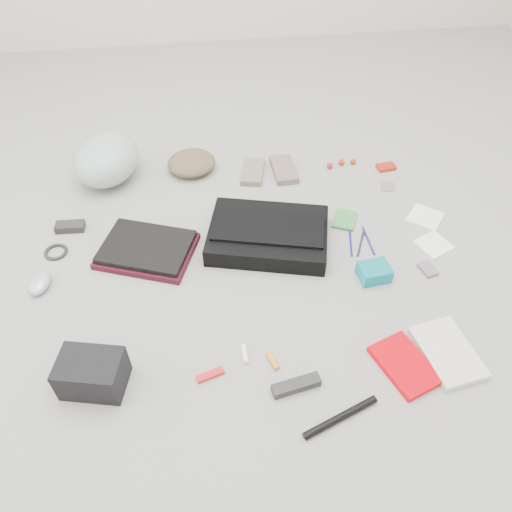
{
  "coord_description": "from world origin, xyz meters",
  "views": [
    {
      "loc": [
        -0.17,
        -1.24,
        1.35
      ],
      "look_at": [
        0.0,
        0.0,
        0.05
      ],
      "focal_mm": 35.0,
      "sensor_mm": 36.0,
      "label": 1
    }
  ],
  "objects": [
    {
      "name": "ground_plane",
      "position": [
        0.0,
        0.0,
        0.0
      ],
      "size": [
        4.0,
        4.0,
        0.0
      ],
      "primitive_type": "plane",
      "color": "gray"
    },
    {
      "name": "messenger_bag",
      "position": [
        0.06,
        0.12,
        0.04
      ],
      "size": [
        0.51,
        0.42,
        0.07
      ],
      "primitive_type": "cube",
      "rotation": [
        0.0,
        0.0,
        -0.25
      ],
      "color": "black",
      "rests_on": "ground_plane"
    },
    {
      "name": "bag_flap",
      "position": [
        0.06,
        0.12,
        0.08
      ],
      "size": [
        0.45,
        0.29,
        0.01
      ],
      "primitive_type": "cube",
      "rotation": [
        0.0,
        0.0,
        -0.25
      ],
      "color": "black",
      "rests_on": "messenger_bag"
    },
    {
      "name": "laptop_sleeve",
      "position": [
        -0.4,
        0.12,
        0.01
      ],
      "size": [
        0.41,
        0.36,
        0.02
      ],
      "primitive_type": "cube",
      "rotation": [
        0.0,
        0.0,
        -0.36
      ],
      "color": "#3E0D1A",
      "rests_on": "ground_plane"
    },
    {
      "name": "laptop",
      "position": [
        -0.4,
        0.12,
        0.03
      ],
      "size": [
        0.38,
        0.33,
        0.02
      ],
      "primitive_type": "cube",
      "rotation": [
        0.0,
        0.0,
        -0.36
      ],
      "color": "black",
      "rests_on": "laptop_sleeve"
    },
    {
      "name": "bike_helmet",
      "position": [
        -0.57,
        0.61,
        0.1
      ],
      "size": [
        0.36,
        0.4,
        0.2
      ],
      "primitive_type": "ellipsoid",
      "rotation": [
        0.0,
        0.0,
        -0.37
      ],
      "color": "#AAC9C1",
      "rests_on": "ground_plane"
    },
    {
      "name": "beanie",
      "position": [
        -0.21,
        0.63,
        0.04
      ],
      "size": [
        0.25,
        0.24,
        0.08
      ],
      "primitive_type": "ellipsoid",
      "rotation": [
        0.0,
        0.0,
        0.19
      ],
      "color": "brown",
      "rests_on": "ground_plane"
    },
    {
      "name": "mitten_left",
      "position": [
        0.06,
        0.55,
        0.01
      ],
      "size": [
        0.13,
        0.2,
        0.03
      ],
      "primitive_type": "cube",
      "rotation": [
        0.0,
        0.0,
        -0.24
      ],
      "color": "gray",
      "rests_on": "ground_plane"
    },
    {
      "name": "mitten_right",
      "position": [
        0.2,
        0.55,
        0.01
      ],
      "size": [
        0.1,
        0.2,
        0.03
      ],
      "primitive_type": "cube",
      "rotation": [
        0.0,
        0.0,
        0.03
      ],
      "color": "#7F6A60",
      "rests_on": "ground_plane"
    },
    {
      "name": "power_brick",
      "position": [
        -0.7,
        0.29,
        0.02
      ],
      "size": [
        0.11,
        0.06,
        0.03
      ],
      "primitive_type": "cube",
      "rotation": [
        0.0,
        0.0,
        -0.05
      ],
      "color": "black",
      "rests_on": "ground_plane"
    },
    {
      "name": "cable_coil",
      "position": [
        -0.74,
        0.16,
        0.01
      ],
      "size": [
        0.1,
        0.1,
        0.01
      ],
      "primitive_type": "torus",
      "rotation": [
        0.0,
        0.0,
        0.21
      ],
      "color": "black",
      "rests_on": "ground_plane"
    },
    {
      "name": "mouse",
      "position": [
        -0.77,
        -0.0,
        0.02
      ],
      "size": [
        0.09,
        0.13,
        0.04
      ],
      "primitive_type": "ellipsoid",
      "rotation": [
        0.0,
        0.0,
        -0.18
      ],
      "color": "#B4B4CB",
      "rests_on": "ground_plane"
    },
    {
      "name": "camera_bag",
      "position": [
        -0.54,
        -0.42,
        0.06
      ],
      "size": [
        0.21,
        0.17,
        0.12
      ],
      "primitive_type": "cube",
      "rotation": [
        0.0,
        0.0,
        -0.23
      ],
      "color": "black",
      "rests_on": "ground_plane"
    },
    {
      "name": "multitool",
      "position": [
        -0.2,
        -0.44,
        0.01
      ],
      "size": [
        0.09,
        0.05,
        0.01
      ],
      "primitive_type": "cube",
      "rotation": [
        0.0,
        0.0,
        0.29
      ],
      "color": "red",
      "rests_on": "ground_plane"
    },
    {
      "name": "toiletry_tube_white",
      "position": [
        -0.09,
        -0.38,
        0.01
      ],
      "size": [
        0.02,
        0.06,
        0.02
      ],
      "primitive_type": "cylinder",
      "rotation": [
        1.57,
        0.0,
        0.03
      ],
      "color": "white",
      "rests_on": "ground_plane"
    },
    {
      "name": "toiletry_tube_orange",
      "position": [
        -0.0,
        -0.42,
        0.01
      ],
      "size": [
        0.04,
        0.07,
        0.02
      ],
      "primitive_type": "cylinder",
      "rotation": [
        1.57,
        0.0,
        0.31
      ],
      "color": "orange",
      "rests_on": "ground_plane"
    },
    {
      "name": "u_lock",
      "position": [
        0.05,
        -0.51,
        0.01
      ],
      "size": [
        0.15,
        0.06,
        0.03
      ],
      "primitive_type": "cube",
      "rotation": [
        0.0,
        0.0,
        0.18
      ],
      "color": "black",
      "rests_on": "ground_plane"
    },
    {
      "name": "bike_pump",
      "position": [
        0.16,
        -0.63,
        0.01
      ],
      "size": [
        0.24,
        0.11,
        0.02
      ],
      "primitive_type": "cylinder",
      "rotation": [
        0.0,
        1.57,
        0.36
      ],
      "color": "black",
      "rests_on": "ground_plane"
    },
    {
      "name": "book_red",
      "position": [
        0.4,
        -0.49,
        0.01
      ],
      "size": [
        0.2,
        0.24,
        0.02
      ],
      "primitive_type": "cube",
      "rotation": [
        0.0,
        0.0,
        0.35
      ],
      "color": "#E9000B",
      "rests_on": "ground_plane"
    },
    {
      "name": "book_white",
      "position": [
        0.55,
        -0.46,
        0.01
      ],
      "size": [
        0.19,
        0.25,
        0.02
      ],
      "primitive_type": "cube",
      "rotation": [
        0.0,
        0.0,
        0.16
      ],
      "color": "beige",
      "rests_on": "ground_plane"
    },
    {
      "name": "notepad",
      "position": [
        0.39,
        0.2,
        0.01
      ],
      "size": [
        0.13,
        0.14,
        0.01
      ],
      "primitive_type": "cube",
      "rotation": [
        0.0,
        0.0,
        -0.43
      ],
      "color": "#38863C",
      "rests_on": "ground_plane"
    },
    {
      "name": "pen_blue",
      "position": [
        0.38,
        0.06,
        0.0
      ],
      "size": [
        0.04,
        0.14,
        0.01
      ],
      "primitive_type": "cylinder",
      "rotation": [
        1.57,
        0.0,
        -0.21
      ],
      "color": "navy",
      "rests_on": "ground_plane"
    },
    {
      "name": "pen_black",
      "position": [
        0.41,
        0.06,
        0.0
      ],
      "size": [
        0.07,
        0.13,
        0.01
      ],
      "primitive_type": "cylinder",
      "rotation": [
        1.57,
        0.0,
        -0.43
      ],
      "color": "black",
      "rests_on": "ground_plane"
    },
    {
      "name": "pen_navy",
      "position": [
        0.45,
        0.07,
        0.0
      ],
      "size": [
        0.01,
        0.15,
        0.01
      ],
      "primitive_type": "cylinder",
      "rotation": [
        1.57,
        0.0,
        0.01
      ],
      "color": "navy",
      "rests_on": "ground_plane"
    },
    {
      "name": "accordion_wallet",
      "position": [
        0.41,
        -0.11,
        0.03
      ],
      "size": [
        0.12,
        0.1,
        0.05
      ],
      "primitive_type": "cube",
      "rotation": [
        0.0,
        0.0,
        0.11
      ],
      "color": "#0D829A",
      "rests_on": "ground_plane"
    },
    {
      "name": "card_deck",
      "position": [
        0.62,
        -0.11,
        0.01
      ],
      "size": [
        0.06,
        0.08,
        0.01
      ],
      "primitive_type": "cube",
      "rotation": [
        0.0,
        0.0,
        0.27
      ],
      "color": "gray",
      "rests_on": "ground_plane"
    },
    {
      "name": "napkin_top",
      "position": [
        0.72,
        0.17,
        0.0
      ],
      "size": [
        0.17,
        0.17,
        0.01
      ],
      "primitive_type": "cube",
      "rotation": [
        0.0,
        0.0,
        0.88
      ],
      "color": "white",
      "rests_on": "ground_plane"
    },
    {
      "name": "napkin_bottom",
      "position": [
        0.69,
        0.01,
        0.0
      ],
      "size": [
        0.15,
        0.15,
        0.01
      ],
      "primitive_type": "cube",
      "rotation": [
        0.0,
        0.0,
        0.41
      ],
      "color": "white",
      "rests_on": "ground_plane"
    },
    {
      "name": "lollipop_a",
      "position": [
        0.41,
        0.55,
        0.01
      ],
      "size": [
        0.03,
        0.03,
        0.03
      ],
      "primitive_type": "sphere",
      "rotation": [
        0.0,
        0.0,
        0.05
      ],
      "color": "#B0191E",
      "rests_on": "ground_plane"
    },
    {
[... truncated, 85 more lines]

